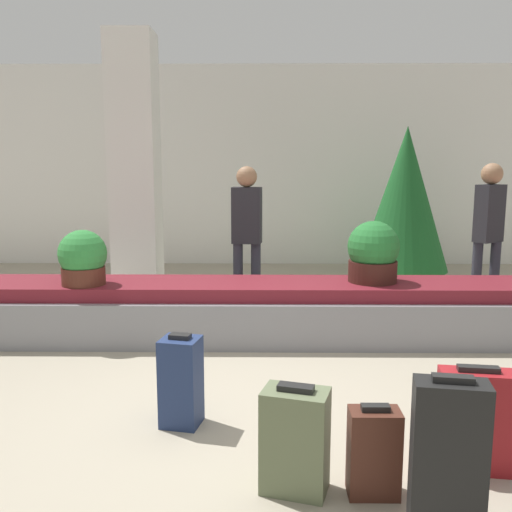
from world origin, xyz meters
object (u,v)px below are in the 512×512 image
object	(u,v)px
suitcase_0	(295,440)
traveler_1	(489,224)
decorated_tree	(405,199)
pillar	(135,168)
suitcase_4	(475,421)
potted_plant_0	(83,259)
suitcase_1	(181,381)
suitcase_3	(374,452)
suitcase_5	(448,460)
potted_plant_1	(373,253)
traveler_0	(247,226)

from	to	relation	value
suitcase_0	traveler_1	xyz separation A→B (m)	(2.34, 3.58, 0.72)
decorated_tree	pillar	bearing A→B (deg)	-165.87
suitcase_4	potted_plant_0	size ratio (longest dim) A/B	1.17
pillar	suitcase_0	xyz separation A→B (m)	(1.73, -4.30, -1.32)
pillar	suitcase_0	bearing A→B (deg)	-68.11
pillar	potted_plant_0	size ratio (longest dim) A/B	6.24
suitcase_1	suitcase_3	bearing A→B (deg)	-23.84
suitcase_3	decorated_tree	xyz separation A→B (m)	(1.41, 5.22, 0.94)
suitcase_4	traveler_1	size ratio (longest dim) A/B	0.36
suitcase_5	potted_plant_1	xyz separation A→B (m)	(0.22, 2.97, 0.45)
suitcase_4	traveler_0	world-z (taller)	traveler_0
suitcase_5	traveler_0	world-z (taller)	traveler_0
decorated_tree	suitcase_0	bearing A→B (deg)	-109.17
traveler_0	decorated_tree	bearing A→B (deg)	-134.74
suitcase_1	traveler_0	distance (m)	2.92
suitcase_4	suitcase_5	size ratio (longest dim) A/B	0.78
suitcase_3	decorated_tree	bearing A→B (deg)	75.21
suitcase_1	potted_plant_0	world-z (taller)	potted_plant_0
suitcase_3	traveler_1	bearing A→B (deg)	62.03
suitcase_1	suitcase_4	size ratio (longest dim) A/B	1.01
suitcase_3	suitcase_4	size ratio (longest dim) A/B	0.81
suitcase_0	decorated_tree	size ratio (longest dim) A/B	0.27
pillar	traveler_0	world-z (taller)	pillar
suitcase_0	potted_plant_0	xyz separation A→B (m)	(-1.83, 2.45, 0.52)
suitcase_5	suitcase_3	bearing A→B (deg)	138.39
traveler_1	suitcase_5	bearing A→B (deg)	33.16
traveler_1	suitcase_4	bearing A→B (deg)	34.48
suitcase_1	suitcase_5	bearing A→B (deg)	-27.42
pillar	traveler_1	xyz separation A→B (m)	(4.07, -0.72, -0.61)
suitcase_0	suitcase_3	bearing A→B (deg)	11.15
suitcase_1	decorated_tree	size ratio (longest dim) A/B	0.28
potted_plant_1	traveler_0	bearing A→B (deg)	142.02
suitcase_3	pillar	bearing A→B (deg)	116.39
potted_plant_0	decorated_tree	distance (m)	4.57
potted_plant_1	traveler_1	bearing A→B (deg)	33.67
pillar	suitcase_0	distance (m)	4.82
potted_plant_0	traveler_0	size ratio (longest dim) A/B	0.31
potted_plant_0	potted_plant_1	xyz separation A→B (m)	(2.71, 0.16, 0.03)
traveler_0	traveler_1	bearing A→B (deg)	-171.47
potted_plant_1	suitcase_3	bearing A→B (deg)	-100.37
suitcase_1	traveler_0	world-z (taller)	traveler_0
traveler_0	suitcase_3	bearing A→B (deg)	109.74
suitcase_0	pillar	bearing A→B (deg)	128.09
pillar	suitcase_3	size ratio (longest dim) A/B	6.57
suitcase_1	potted_plant_1	world-z (taller)	potted_plant_1
pillar	suitcase_5	distance (m)	5.37
suitcase_1	suitcase_0	bearing A→B (deg)	-35.36
traveler_0	decorated_tree	distance (m)	2.70
suitcase_5	potted_plant_0	bearing A→B (deg)	140.79
suitcase_3	traveler_0	xyz separation A→B (m)	(-0.74, 3.60, 0.74)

